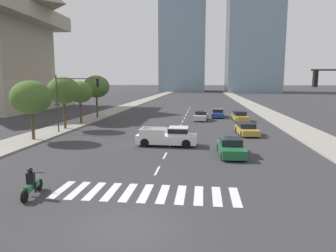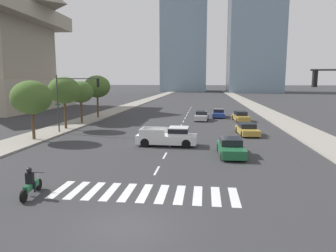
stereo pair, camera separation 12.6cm
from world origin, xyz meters
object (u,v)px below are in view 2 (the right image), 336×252
(street_tree_nearest, at_px, (31,98))
(street_tree_second, at_px, (64,90))
(motorcycle_trailing, at_px, (31,185))
(sedan_gold_1, at_px, (247,129))
(pickup_truck, at_px, (170,137))
(sedan_gold_4, at_px, (241,117))
(sedan_silver_2, at_px, (202,116))
(street_tree_third, at_px, (81,92))
(traffic_signal_far, at_px, (73,93))
(sedan_green_3, at_px, (231,148))
(sedan_blue_0, at_px, (219,113))
(street_tree_fourth, at_px, (97,87))

(street_tree_nearest, relative_size, street_tree_second, 0.93)
(motorcycle_trailing, distance_m, sedan_gold_1, 23.24)
(pickup_truck, xyz_separation_m, sedan_gold_4, (8.12, 17.79, -0.19))
(pickup_truck, bearing_deg, sedan_silver_2, 82.62)
(motorcycle_trailing, distance_m, street_tree_third, 26.41)
(traffic_signal_far, xyz_separation_m, street_tree_second, (-2.17, 2.49, 0.19))
(motorcycle_trailing, relative_size, sedan_green_3, 0.51)
(sedan_gold_1, distance_m, street_tree_third, 21.78)
(sedan_blue_0, height_order, sedan_silver_2, sedan_silver_2)
(street_tree_third, relative_size, street_tree_fourth, 0.87)
(sedan_gold_1, xyz_separation_m, traffic_signal_far, (-18.52, -1.48, 3.83))
(sedan_silver_2, relative_size, sedan_gold_4, 0.92)
(sedan_silver_2, bearing_deg, sedan_gold_4, 93.21)
(sedan_gold_4, relative_size, traffic_signal_far, 0.78)
(sedan_blue_0, xyz_separation_m, street_tree_nearest, (-18.35, -21.59, 3.53))
(street_tree_second, height_order, street_tree_third, street_tree_second)
(sedan_blue_0, xyz_separation_m, street_tree_fourth, (-18.35, -3.73, 4.21))
(pickup_truck, distance_m, street_tree_nearest, 13.57)
(sedan_gold_1, bearing_deg, street_tree_fourth, -124.87)
(street_tree_fourth, bearing_deg, sedan_gold_4, -2.01)
(sedan_gold_4, bearing_deg, sedan_silver_2, -97.04)
(sedan_blue_0, distance_m, street_tree_third, 21.22)
(sedan_blue_0, height_order, sedan_gold_4, sedan_gold_4)
(motorcycle_trailing, height_order, sedan_blue_0, motorcycle_trailing)
(street_tree_second, bearing_deg, street_tree_nearest, -90.00)
(sedan_green_3, distance_m, street_tree_fourth, 28.55)
(street_tree_nearest, bearing_deg, traffic_signal_far, 63.42)
(sedan_silver_2, bearing_deg, traffic_signal_far, -41.90)
(sedan_gold_1, height_order, sedan_silver_2, sedan_silver_2)
(traffic_signal_far, xyz_separation_m, street_tree_fourth, (-2.17, 13.52, 0.42))
(sedan_blue_0, bearing_deg, traffic_signal_far, -40.94)
(pickup_truck, bearing_deg, sedan_gold_4, 66.39)
(sedan_blue_0, bearing_deg, street_tree_fourth, -76.30)
(pickup_truck, distance_m, street_tree_third, 18.28)
(traffic_signal_far, bearing_deg, pickup_truck, -24.56)
(pickup_truck, distance_m, traffic_signal_far, 12.58)
(sedan_silver_2, xyz_separation_m, street_tree_second, (-15.76, -10.42, 3.97))
(sedan_green_3, bearing_deg, street_tree_third, -132.88)
(motorcycle_trailing, relative_size, sedan_blue_0, 0.47)
(sedan_gold_1, distance_m, sedan_gold_4, 11.31)
(street_tree_third, bearing_deg, street_tree_fourth, 90.00)
(sedan_blue_0, height_order, sedan_gold_1, sedan_blue_0)
(sedan_blue_0, relative_size, sedan_green_3, 1.10)
(street_tree_third, bearing_deg, traffic_signal_far, -73.28)
(sedan_silver_2, distance_m, traffic_signal_far, 19.12)
(sedan_gold_1, xyz_separation_m, sedan_silver_2, (-4.93, 11.42, 0.05))
(sedan_gold_1, xyz_separation_m, street_tree_third, (-20.69, 5.74, 3.66))
(pickup_truck, height_order, traffic_signal_far, traffic_signal_far)
(sedan_green_3, height_order, sedan_gold_4, sedan_gold_4)
(traffic_signal_far, bearing_deg, motorcycle_trailing, -72.76)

